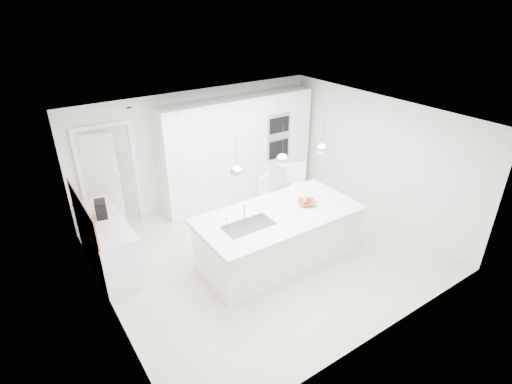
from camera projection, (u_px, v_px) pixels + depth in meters
floor at (265, 251)px, 7.35m from camera, size 5.50×5.50×0.00m
wall_back at (199, 148)px, 8.63m from camera, size 5.50×0.00×5.50m
wall_left at (101, 242)px, 5.41m from camera, size 0.00×5.00×5.00m
ceiling at (267, 119)px, 6.22m from camera, size 5.50×5.50×0.00m
tall_cabinets at (238, 149)px, 8.85m from camera, size 3.60×0.60×2.30m
oven_stack at (279, 137)px, 8.98m from camera, size 0.62×0.04×1.05m
doorway_frame at (110, 179)px, 7.73m from camera, size 1.11×0.08×2.13m
hallway_door at (98, 184)px, 7.58m from camera, size 0.76×0.38×2.00m
radiator at (128, 183)px, 7.96m from camera, size 0.32×0.04×1.40m
left_base_cabinets at (108, 244)px, 6.81m from camera, size 0.60×1.80×0.86m
left_worktop at (103, 221)px, 6.61m from camera, size 0.62×1.82×0.04m
oak_backsplash at (82, 212)px, 6.34m from camera, size 0.02×1.80×0.50m
island_base at (280, 237)px, 6.98m from camera, size 2.80×1.20×0.86m
island_worktop at (279, 214)px, 6.82m from camera, size 2.84×1.40×0.04m
island_sink at (249, 230)px, 6.48m from camera, size 0.84×0.44×0.18m
island_tap at (244, 212)px, 6.55m from camera, size 0.02×0.02×0.30m
pendant_left at (237, 172)px, 5.89m from camera, size 0.20×0.20×0.20m
pendant_mid at (282, 160)px, 6.32m from camera, size 0.20×0.20×0.20m
pendant_right at (322, 149)px, 6.74m from camera, size 0.20×0.20×0.20m
fruit_bowl at (307, 203)px, 7.06m from camera, size 0.42×0.42×0.08m
espresso_machine at (101, 209)px, 6.64m from camera, size 0.23×0.30×0.29m
bar_stool_left at (268, 205)px, 7.77m from camera, size 0.54×0.62×1.12m
bar_stool_right at (300, 193)px, 8.13m from camera, size 0.56×0.65×1.20m
apple_a at (306, 202)px, 6.99m from camera, size 0.09×0.09×0.09m
apple_b at (309, 200)px, 7.07m from camera, size 0.08×0.08×0.08m
apple_c at (306, 203)px, 7.00m from camera, size 0.07×0.07×0.07m
banana_bunch at (307, 200)px, 7.01m from camera, size 0.22×0.16×0.20m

